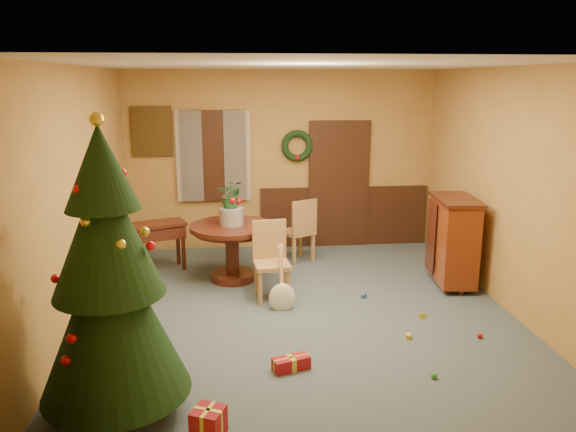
{
  "coord_description": "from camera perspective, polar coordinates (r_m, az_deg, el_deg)",
  "views": [
    {
      "loc": [
        -0.78,
        -6.35,
        2.74
      ],
      "look_at": [
        -0.12,
        0.4,
        1.09
      ],
      "focal_mm": 35.0,
      "sensor_mm": 36.0,
      "label": 1
    }
  ],
  "objects": [
    {
      "name": "room_envelope",
      "position": [
        9.25,
        0.63,
        3.56
      ],
      "size": [
        5.5,
        5.5,
        5.5
      ],
      "color": "#3C4D58",
      "rests_on": "ground"
    },
    {
      "name": "dining_table",
      "position": [
        7.82,
        -5.7,
        -2.6
      ],
      "size": [
        1.16,
        1.16,
        0.8
      ],
      "color": "black",
      "rests_on": "floor"
    },
    {
      "name": "urn",
      "position": [
        7.73,
        -5.76,
        -0.04
      ],
      "size": [
        0.33,
        0.33,
        0.24
      ],
      "primitive_type": "cylinder",
      "color": "slate",
      "rests_on": "dining_table"
    },
    {
      "name": "centerpiece_plant",
      "position": [
        7.66,
        -5.82,
        2.23
      ],
      "size": [
        0.35,
        0.3,
        0.39
      ],
      "primitive_type": "imported",
      "color": "#1E4C23",
      "rests_on": "urn"
    },
    {
      "name": "chair_near",
      "position": [
        7.17,
        -1.76,
        -4.23
      ],
      "size": [
        0.47,
        0.47,
        1.0
      ],
      "color": "#A57542",
      "rests_on": "floor"
    },
    {
      "name": "chair_far",
      "position": [
        8.56,
        1.24,
        -1.28
      ],
      "size": [
        0.58,
        0.58,
        0.99
      ],
      "color": "#A57542",
      "rests_on": "floor"
    },
    {
      "name": "guitar",
      "position": [
        6.82,
        -0.6,
        -6.54
      ],
      "size": [
        0.47,
        0.58,
        0.75
      ],
      "primitive_type": null,
      "rotation": [
        -0.49,
        0.0,
        -0.34
      ],
      "color": "beige",
      "rests_on": "floor"
    },
    {
      "name": "plant_stand",
      "position": [
        8.75,
        -5.51,
        -1.46
      ],
      "size": [
        0.29,
        0.29,
        0.75
      ],
      "color": "black",
      "rests_on": "floor"
    },
    {
      "name": "stand_plant",
      "position": [
        8.63,
        -5.58,
        1.64
      ],
      "size": [
        0.26,
        0.23,
        0.4
      ],
      "primitive_type": "imported",
      "rotation": [
        0.0,
        0.0,
        0.29
      ],
      "color": "#19471E",
      "rests_on": "plant_stand"
    },
    {
      "name": "christmas_tree",
      "position": [
        4.7,
        -17.69,
        -6.26
      ],
      "size": [
        1.22,
        1.22,
        2.51
      ],
      "color": "#382111",
      "rests_on": "floor"
    },
    {
      "name": "writing_desk",
      "position": [
        8.39,
        -13.18,
        -1.85
      ],
      "size": [
        0.91,
        0.67,
        0.73
      ],
      "color": "black",
      "rests_on": "floor"
    },
    {
      "name": "sideboard",
      "position": [
        7.89,
        16.46,
        -2.25
      ],
      "size": [
        0.59,
        0.99,
        1.22
      ],
      "color": "#4E1A08",
      "rests_on": "floor"
    },
    {
      "name": "gift_a",
      "position": [
        5.97,
        -16.74,
        -13.4
      ],
      "size": [
        0.32,
        0.24,
        0.17
      ],
      "color": "brown",
      "rests_on": "floor"
    },
    {
      "name": "gift_b",
      "position": [
        4.75,
        -8.08,
        -20.07
      ],
      "size": [
        0.3,
        0.3,
        0.24
      ],
      "color": "maroon",
      "rests_on": "floor"
    },
    {
      "name": "gift_c",
      "position": [
        5.77,
        -17.94,
        -14.66
      ],
      "size": [
        0.27,
        0.21,
        0.13
      ],
      "color": "brown",
      "rests_on": "floor"
    },
    {
      "name": "gift_d",
      "position": [
        5.63,
        0.33,
        -14.74
      ],
      "size": [
        0.39,
        0.26,
        0.13
      ],
      "color": "maroon",
      "rests_on": "floor"
    },
    {
      "name": "toy_a",
      "position": [
        7.38,
        7.7,
        -8.06
      ],
      "size": [
        0.09,
        0.09,
        0.05
      ],
      "primitive_type": "cube",
      "rotation": [
        0.0,
        0.0,
        0.92
      ],
      "color": "#224896",
      "rests_on": "floor"
    },
    {
      "name": "toy_b",
      "position": [
        5.66,
        14.61,
        -15.42
      ],
      "size": [
        0.06,
        0.06,
        0.06
      ],
      "primitive_type": "sphere",
      "color": "#268D30",
      "rests_on": "floor"
    },
    {
      "name": "toy_c",
      "position": [
        6.38,
        12.14,
        -11.84
      ],
      "size": [
        0.07,
        0.09,
        0.05
      ],
      "primitive_type": "cube",
      "rotation": [
        0.0,
        0.0,
        1.23
      ],
      "color": "gold",
      "rests_on": "floor"
    },
    {
      "name": "toy_d",
      "position": [
        6.58,
        18.9,
        -11.43
      ],
      "size": [
        0.06,
        0.06,
        0.06
      ],
      "primitive_type": "sphere",
      "color": "red",
      "rests_on": "floor"
    },
    {
      "name": "toy_e",
      "position": [
        6.92,
        13.51,
        -9.83
      ],
      "size": [
        0.09,
        0.07,
        0.05
      ],
      "primitive_type": "cube",
      "rotation": [
        0.0,
        0.0,
        0.24
      ],
      "color": "yellow",
      "rests_on": "floor"
    }
  ]
}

